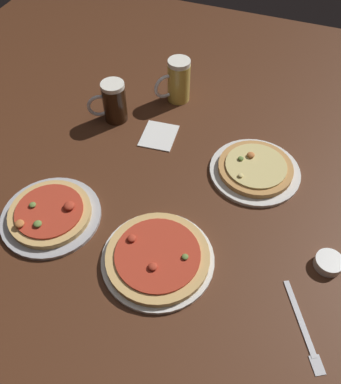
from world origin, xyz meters
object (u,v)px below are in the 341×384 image
napkin_folded (159,135)px  pizza_plate_near (50,214)px  ramekin_sauce (329,263)px  pizza_plate_side (158,257)px  pizza_plate_far (255,169)px  beer_mug_dark (178,81)px  fork_left (303,327)px  beer_mug_amber (113,102)px

napkin_folded → pizza_plate_near: bearing=-110.7°
ramekin_sauce → napkin_folded: (-0.60, 0.31, -0.01)m
pizza_plate_side → pizza_plate_near: bearing=176.2°
pizza_plate_side → ramekin_sauce: size_ratio=4.08×
pizza_plate_near → pizza_plate_far: bearing=36.8°
napkin_folded → pizza_plate_side: bearing=-68.5°
pizza_plate_near → beer_mug_dark: bearing=76.8°
pizza_plate_far → pizza_plate_side: 0.44m
beer_mug_dark → fork_left: (0.58, -0.71, -0.08)m
pizza_plate_side → fork_left: 0.39m
napkin_folded → fork_left: 0.75m
pizza_plate_far → pizza_plate_side: size_ratio=0.95×
beer_mug_amber → ramekin_sauce: 0.85m
beer_mug_dark → ramekin_sauce: size_ratio=2.19×
fork_left → pizza_plate_far: bearing=116.5°
napkin_folded → beer_mug_dark: bearing=93.0°
pizza_plate_side → beer_mug_dark: size_ratio=1.86×
pizza_plate_side → beer_mug_dark: beer_mug_dark is taller
ramekin_sauce → pizza_plate_far: bearing=134.9°
pizza_plate_near → pizza_plate_side: bearing=-3.8°
beer_mug_amber → fork_left: (0.75, -0.53, -0.07)m
pizza_plate_near → pizza_plate_far: pizza_plate_near is taller
beer_mug_amber → napkin_folded: beer_mug_amber is taller
pizza_plate_far → beer_mug_dark: size_ratio=1.76×
pizza_plate_side → fork_left: pizza_plate_side is taller
beer_mug_dark → pizza_plate_near: bearing=-103.2°
pizza_plate_far → pizza_plate_side: bearing=-112.7°
pizza_plate_far → pizza_plate_side: same height
beer_mug_amber → napkin_folded: 0.20m
pizza_plate_far → napkin_folded: 0.35m
pizza_plate_side → ramekin_sauce: (0.42, 0.15, -0.00)m
pizza_plate_near → pizza_plate_side: 0.34m
pizza_plate_far → fork_left: (0.22, -0.45, -0.01)m
beer_mug_dark → pizza_plate_side: bearing=-74.2°
pizza_plate_side → fork_left: (0.39, -0.04, -0.01)m
beer_mug_dark → fork_left: 0.92m
pizza_plate_far → fork_left: pizza_plate_far is taller
pizza_plate_side → fork_left: bearing=-6.5°
beer_mug_dark → napkin_folded: 0.23m
pizza_plate_near → pizza_plate_side: (0.34, -0.02, 0.00)m
beer_mug_amber → pizza_plate_far: bearing=-8.7°
pizza_plate_near → beer_mug_amber: (-0.02, 0.46, 0.06)m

